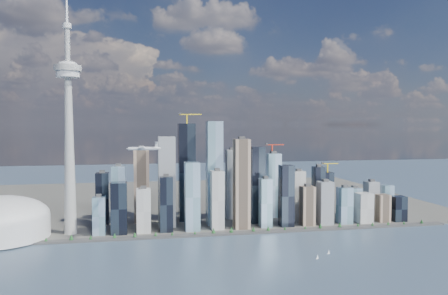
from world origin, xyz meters
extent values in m
plane|color=#33495A|center=(0.00, 0.00, 0.00)|extent=(4000.00, 4000.00, 0.00)
cube|color=#383838|center=(0.00, 250.00, 2.00)|extent=(1100.00, 22.00, 4.00)
cube|color=#4C4C47|center=(0.00, 700.00, 1.50)|extent=(1400.00, 900.00, 3.00)
cylinder|color=#3F2D1E|center=(-390.00, 250.00, 5.20)|extent=(1.00, 1.00, 2.40)
cone|color=#1B4D20|center=(-390.00, 250.00, 8.80)|extent=(7.20, 7.20, 8.00)
cylinder|color=#3F2D1E|center=(-303.33, 250.00, 5.20)|extent=(1.00, 1.00, 2.40)
cone|color=#1B4D20|center=(-303.33, 250.00, 8.80)|extent=(7.20, 7.20, 8.00)
cylinder|color=#3F2D1E|center=(-216.67, 250.00, 5.20)|extent=(1.00, 1.00, 2.40)
cone|color=#1B4D20|center=(-216.67, 250.00, 8.80)|extent=(7.20, 7.20, 8.00)
cylinder|color=#3F2D1E|center=(-130.00, 250.00, 5.20)|extent=(1.00, 1.00, 2.40)
cone|color=#1B4D20|center=(-130.00, 250.00, 8.80)|extent=(7.20, 7.20, 8.00)
cylinder|color=#3F2D1E|center=(-43.33, 250.00, 5.20)|extent=(1.00, 1.00, 2.40)
cone|color=#1B4D20|center=(-43.33, 250.00, 8.80)|extent=(7.20, 7.20, 8.00)
cylinder|color=#3F2D1E|center=(43.33, 250.00, 5.20)|extent=(1.00, 1.00, 2.40)
cone|color=#1B4D20|center=(43.33, 250.00, 8.80)|extent=(7.20, 7.20, 8.00)
cylinder|color=#3F2D1E|center=(130.00, 250.00, 5.20)|extent=(1.00, 1.00, 2.40)
cone|color=#1B4D20|center=(130.00, 250.00, 8.80)|extent=(7.20, 7.20, 8.00)
cylinder|color=#3F2D1E|center=(216.67, 250.00, 5.20)|extent=(1.00, 1.00, 2.40)
cone|color=#1B4D20|center=(216.67, 250.00, 8.80)|extent=(7.20, 7.20, 8.00)
cylinder|color=#3F2D1E|center=(303.33, 250.00, 5.20)|extent=(1.00, 1.00, 2.40)
cone|color=#1B4D20|center=(303.33, 250.00, 8.80)|extent=(7.20, 7.20, 8.00)
cylinder|color=#3F2D1E|center=(390.00, 250.00, 5.20)|extent=(1.00, 1.00, 2.40)
cone|color=#1B4D20|center=(390.00, 250.00, 8.80)|extent=(7.20, 7.20, 8.00)
cylinder|color=#3F2D1E|center=(476.67, 250.00, 5.20)|extent=(1.00, 1.00, 2.40)
cone|color=#1B4D20|center=(476.67, 250.00, 8.80)|extent=(7.20, 7.20, 8.00)
cube|color=black|center=(-200.00, 290.00, 58.31)|extent=(34.00, 34.00, 110.62)
cube|color=#7BA8BA|center=(-200.00, 340.00, 73.39)|extent=(30.00, 30.00, 140.79)
cube|color=#B1B0AC|center=(-150.00, 290.00, 50.77)|extent=(30.00, 30.00, 95.53)
cube|color=tan|center=(-150.00, 395.00, 90.99)|extent=(36.00, 36.00, 175.98)
cube|color=gray|center=(-95.00, 340.00, 106.08)|extent=(38.00, 38.00, 206.15)
cube|color=black|center=(-95.00, 290.00, 63.34)|extent=(28.00, 28.00, 120.67)
cube|color=#7BA8BA|center=(-40.00, 290.00, 78.42)|extent=(32.00, 32.00, 150.84)
cube|color=black|center=(-40.00, 395.00, 121.16)|extent=(40.00, 40.00, 236.32)
cube|color=#7BA8BA|center=(15.00, 340.00, 123.67)|extent=(36.00, 36.00, 241.35)
cube|color=#B1B0AC|center=(15.00, 290.00, 68.37)|extent=(28.00, 28.00, 130.73)
cube|color=tan|center=(70.00, 290.00, 103.56)|extent=(34.00, 34.00, 201.12)
cube|color=gray|center=(70.00, 395.00, 88.48)|extent=(30.00, 30.00, 170.96)
cube|color=black|center=(125.00, 340.00, 93.51)|extent=(32.00, 32.00, 181.01)
cube|color=#7BA8BA|center=(125.00, 290.00, 58.31)|extent=(26.00, 26.00, 110.62)
cube|color=black|center=(175.00, 290.00, 73.39)|extent=(30.00, 30.00, 140.79)
cube|color=#7BA8BA|center=(175.00, 395.00, 83.45)|extent=(34.00, 34.00, 160.90)
cube|color=#B1B0AC|center=(225.00, 340.00, 63.34)|extent=(28.00, 28.00, 120.67)
cube|color=tan|center=(225.00, 290.00, 48.25)|extent=(30.00, 30.00, 90.51)
cube|color=gray|center=(275.00, 290.00, 53.28)|extent=(32.00, 32.00, 100.56)
cube|color=black|center=(275.00, 340.00, 68.37)|extent=(26.00, 26.00, 130.73)
cube|color=#7BA8BA|center=(325.00, 290.00, 45.74)|extent=(30.00, 30.00, 85.48)
cube|color=black|center=(325.00, 395.00, 58.31)|extent=(28.00, 28.00, 110.62)
cube|color=#7BA8BA|center=(375.00, 340.00, 40.71)|extent=(30.00, 30.00, 75.42)
cube|color=#B1B0AC|center=(375.00, 290.00, 38.20)|extent=(34.00, 34.00, 70.39)
cube|color=tan|center=(420.00, 290.00, 35.68)|extent=(28.00, 28.00, 65.37)
cube|color=gray|center=(420.00, 340.00, 48.25)|extent=(30.00, 30.00, 90.51)
cube|color=black|center=(465.00, 290.00, 33.17)|extent=(32.00, 32.00, 60.34)
cube|color=#7BA8BA|center=(465.00, 340.00, 43.22)|extent=(26.00, 26.00, 80.45)
cube|color=black|center=(-240.00, 395.00, 63.34)|extent=(30.00, 30.00, 120.67)
cube|color=#7BA8BA|center=(-240.00, 290.00, 43.22)|extent=(26.00, 26.00, 80.45)
cube|color=yellow|center=(-40.00, 395.00, 250.32)|extent=(3.00, 3.00, 22.00)
cube|color=yellow|center=(-31.75, 395.00, 261.32)|extent=(55.00, 2.20, 2.20)
cube|color=#383838|center=(-56.50, 395.00, 263.32)|extent=(6.00, 4.00, 4.00)
cube|color=red|center=(175.00, 395.00, 174.90)|extent=(3.00, 3.00, 22.00)
cube|color=red|center=(182.20, 395.00, 185.90)|extent=(48.00, 2.20, 2.20)
cube|color=#383838|center=(160.60, 395.00, 187.90)|extent=(6.00, 4.00, 4.00)
cube|color=yellow|center=(325.00, 395.00, 124.62)|extent=(3.00, 3.00, 22.00)
cube|color=yellow|center=(331.75, 395.00, 135.62)|extent=(45.00, 2.20, 2.20)
cube|color=#383838|center=(311.50, 395.00, 137.62)|extent=(6.00, 4.00, 4.00)
cone|color=#9C9B97|center=(-300.00, 310.00, 173.00)|extent=(26.00, 26.00, 340.00)
cylinder|color=silver|center=(-300.00, 310.00, 343.00)|extent=(48.00, 48.00, 14.00)
cylinder|color=#9C9B97|center=(-300.00, 310.00, 355.00)|extent=(56.00, 56.00, 12.00)
ellipsoid|color=silver|center=(-300.00, 310.00, 363.00)|extent=(40.00, 40.00, 14.00)
cylinder|color=#9C9B97|center=(-300.00, 310.00, 403.00)|extent=(11.00, 11.00, 80.00)
cylinder|color=silver|center=(-300.00, 310.00, 443.00)|extent=(18.00, 18.00, 10.00)
cylinder|color=silver|center=(-146.89, 192.35, 190.57)|extent=(54.15, 7.12, 6.66)
cone|color=silver|center=(-174.98, 192.10, 190.57)|extent=(7.34, 6.72, 6.66)
cone|color=silver|center=(-117.76, 192.60, 190.57)|extent=(10.46, 6.75, 6.66)
cube|color=silver|center=(-148.97, 192.33, 194.11)|extent=(8.83, 58.33, 1.04)
cylinder|color=silver|center=(-148.87, 180.89, 192.44)|extent=(11.48, 3.84, 3.75)
cylinder|color=silver|center=(-149.07, 203.77, 192.44)|extent=(11.48, 3.84, 3.75)
cylinder|color=#3F3F3F|center=(-155.11, 180.83, 192.44)|extent=(0.38, 8.32, 8.32)
cylinder|color=#3F3F3F|center=(-155.31, 203.72, 192.44)|extent=(0.38, 8.32, 8.32)
cube|color=silver|center=(-120.88, 192.57, 197.23)|extent=(5.83, 0.88, 11.44)
cube|color=silver|center=(-120.88, 192.57, 203.05)|extent=(4.74, 18.76, 0.73)
cube|color=white|center=(184.18, 76.23, 0.36)|extent=(5.63, 2.83, 0.72)
cylinder|color=#999999|center=(184.18, 76.23, 4.50)|extent=(0.22, 0.22, 8.10)
cube|color=white|center=(152.57, 52.85, 0.36)|extent=(5.66, 3.45, 0.72)
cylinder|color=#999999|center=(152.57, 52.85, 4.53)|extent=(0.22, 0.22, 8.16)
camera|label=1|loc=(-152.58, -659.60, 236.43)|focal=35.00mm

